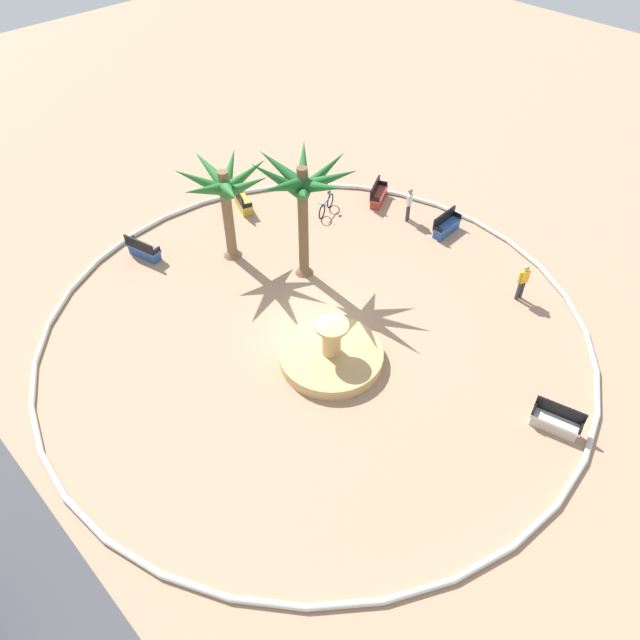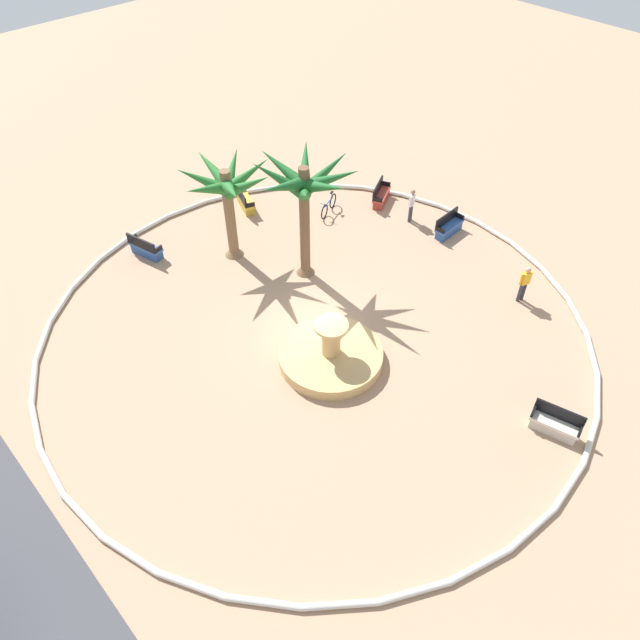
{
  "view_description": "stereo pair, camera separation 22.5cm",
  "coord_description": "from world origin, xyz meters",
  "px_view_note": "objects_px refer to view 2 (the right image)",
  "views": [
    {
      "loc": [
        -11.84,
        11.2,
        16.34
      ],
      "look_at": [
        -0.45,
        0.19,
        1.0
      ],
      "focal_mm": 33.9,
      "sensor_mm": 36.0,
      "label": 1
    },
    {
      "loc": [
        -11.99,
        11.04,
        16.34
      ],
      "look_at": [
        -0.45,
        0.19,
        1.0
      ],
      "focal_mm": 33.9,
      "sensor_mm": 36.0,
      "label": 2
    }
  ],
  "objects_px": {
    "bench_west": "(146,249)",
    "bench_southwest": "(555,425)",
    "bench_east": "(381,196)",
    "bench_north": "(245,202)",
    "person_cyclist_photo": "(525,282)",
    "fountain": "(331,355)",
    "bicycle_red_frame": "(329,206)",
    "person_cyclist_helmet": "(412,204)",
    "palm_tree_by_curb": "(304,189)",
    "palm_tree_near_fountain": "(227,189)",
    "bench_southeast": "(449,227)"
  },
  "relations": [
    {
      "from": "palm_tree_near_fountain",
      "to": "bench_southwest",
      "type": "distance_m",
      "value": 15.03
    },
    {
      "from": "bench_east",
      "to": "bench_southeast",
      "type": "bearing_deg",
      "value": -175.09
    },
    {
      "from": "palm_tree_near_fountain",
      "to": "bicycle_red_frame",
      "type": "relative_size",
      "value": 2.72
    },
    {
      "from": "bench_west",
      "to": "person_cyclist_helmet",
      "type": "height_order",
      "value": "person_cyclist_helmet"
    },
    {
      "from": "fountain",
      "to": "bench_southwest",
      "type": "xyz_separation_m",
      "value": [
        -7.21,
        -3.12,
        0.06
      ]
    },
    {
      "from": "palm_tree_by_curb",
      "to": "bicycle_red_frame",
      "type": "distance_m",
      "value": 5.9
    },
    {
      "from": "palm_tree_near_fountain",
      "to": "bench_southeast",
      "type": "xyz_separation_m",
      "value": [
        -5.47,
        -8.01,
        -2.93
      ]
    },
    {
      "from": "person_cyclist_helmet",
      "to": "bicycle_red_frame",
      "type": "bearing_deg",
      "value": 36.93
    },
    {
      "from": "fountain",
      "to": "bench_west",
      "type": "xyz_separation_m",
      "value": [
        9.96,
        1.56,
        0.06
      ]
    },
    {
      "from": "fountain",
      "to": "person_cyclist_photo",
      "type": "height_order",
      "value": "fountain"
    },
    {
      "from": "fountain",
      "to": "bench_north",
      "type": "relative_size",
      "value": 2.26
    },
    {
      "from": "palm_tree_near_fountain",
      "to": "bench_east",
      "type": "bearing_deg",
      "value": -101.81
    },
    {
      "from": "bench_north",
      "to": "bench_southwest",
      "type": "xyz_separation_m",
      "value": [
        -17.13,
        0.76,
        0.0
      ]
    },
    {
      "from": "bench_north",
      "to": "person_cyclist_photo",
      "type": "relative_size",
      "value": 1.0
    },
    {
      "from": "bench_east",
      "to": "bench_west",
      "type": "height_order",
      "value": "same"
    },
    {
      "from": "fountain",
      "to": "palm_tree_by_curb",
      "type": "xyz_separation_m",
      "value": [
        4.31,
        -2.72,
        3.79
      ]
    },
    {
      "from": "bench_west",
      "to": "person_cyclist_helmet",
      "type": "distance_m",
      "value": 12.08
    },
    {
      "from": "bench_north",
      "to": "bench_southeast",
      "type": "relative_size",
      "value": 1.03
    },
    {
      "from": "person_cyclist_helmet",
      "to": "fountain",
      "type": "bearing_deg",
      "value": 113.39
    },
    {
      "from": "bench_north",
      "to": "bicycle_red_frame",
      "type": "bearing_deg",
      "value": -138.93
    },
    {
      "from": "palm_tree_near_fountain",
      "to": "bench_southwest",
      "type": "bearing_deg",
      "value": -172.89
    },
    {
      "from": "bench_east",
      "to": "bicycle_red_frame",
      "type": "distance_m",
      "value": 2.69
    },
    {
      "from": "fountain",
      "to": "palm_tree_by_curb",
      "type": "relative_size",
      "value": 0.72
    },
    {
      "from": "palm_tree_near_fountain",
      "to": "bench_east",
      "type": "height_order",
      "value": "palm_tree_near_fountain"
    },
    {
      "from": "bench_north",
      "to": "person_cyclist_helmet",
      "type": "distance_m",
      "value": 7.88
    },
    {
      "from": "bench_east",
      "to": "bench_north",
      "type": "bearing_deg",
      "value": 51.1
    },
    {
      "from": "bench_north",
      "to": "bicycle_red_frame",
      "type": "distance_m",
      "value": 4.01
    },
    {
      "from": "fountain",
      "to": "bench_north",
      "type": "height_order",
      "value": "fountain"
    },
    {
      "from": "bench_north",
      "to": "bench_southwest",
      "type": "height_order",
      "value": "same"
    },
    {
      "from": "bench_west",
      "to": "bicycle_red_frame",
      "type": "distance_m",
      "value": 8.63
    },
    {
      "from": "fountain",
      "to": "person_cyclist_photo",
      "type": "xyz_separation_m",
      "value": [
        -2.85,
        -7.81,
        0.65
      ]
    },
    {
      "from": "bench_east",
      "to": "palm_tree_by_curb",
      "type": "bearing_deg",
      "value": 103.46
    },
    {
      "from": "person_cyclist_helmet",
      "to": "person_cyclist_photo",
      "type": "distance_m",
      "value": 6.75
    },
    {
      "from": "bench_southeast",
      "to": "person_cyclist_photo",
      "type": "height_order",
      "value": "person_cyclist_photo"
    },
    {
      "from": "palm_tree_near_fountain",
      "to": "bench_southeast",
      "type": "distance_m",
      "value": 10.13
    },
    {
      "from": "palm_tree_by_curb",
      "to": "bench_north",
      "type": "distance_m",
      "value": 6.83
    },
    {
      "from": "palm_tree_near_fountain",
      "to": "bench_east",
      "type": "xyz_separation_m",
      "value": [
        -1.61,
        -7.68,
        -2.93
      ]
    },
    {
      "from": "fountain",
      "to": "palm_tree_by_curb",
      "type": "height_order",
      "value": "palm_tree_by_curb"
    },
    {
      "from": "palm_tree_by_curb",
      "to": "bench_southwest",
      "type": "bearing_deg",
      "value": -178.0
    },
    {
      "from": "palm_tree_by_curb",
      "to": "bench_west",
      "type": "distance_m",
      "value": 8.01
    },
    {
      "from": "palm_tree_by_curb",
      "to": "person_cyclist_photo",
      "type": "bearing_deg",
      "value": -144.58
    },
    {
      "from": "bench_east",
      "to": "bench_southwest",
      "type": "xyz_separation_m",
      "value": [
        -13.02,
        5.85,
        0.0
      ]
    },
    {
      "from": "bench_east",
      "to": "bench_southwest",
      "type": "distance_m",
      "value": 14.28
    },
    {
      "from": "bench_southeast",
      "to": "person_cyclist_helmet",
      "type": "bearing_deg",
      "value": 14.28
    },
    {
      "from": "person_cyclist_helmet",
      "to": "bench_west",
      "type": "bearing_deg",
      "value": 59.39
    },
    {
      "from": "bench_west",
      "to": "bench_north",
      "type": "relative_size",
      "value": 1.0
    },
    {
      "from": "bench_west",
      "to": "bench_southwest",
      "type": "relative_size",
      "value": 1.0
    },
    {
      "from": "bicycle_red_frame",
      "to": "bench_north",
      "type": "bearing_deg",
      "value": 41.07
    },
    {
      "from": "bench_east",
      "to": "person_cyclist_helmet",
      "type": "height_order",
      "value": "person_cyclist_helmet"
    },
    {
      "from": "bench_east",
      "to": "bench_southwest",
      "type": "bearing_deg",
      "value": 155.79
    }
  ]
}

